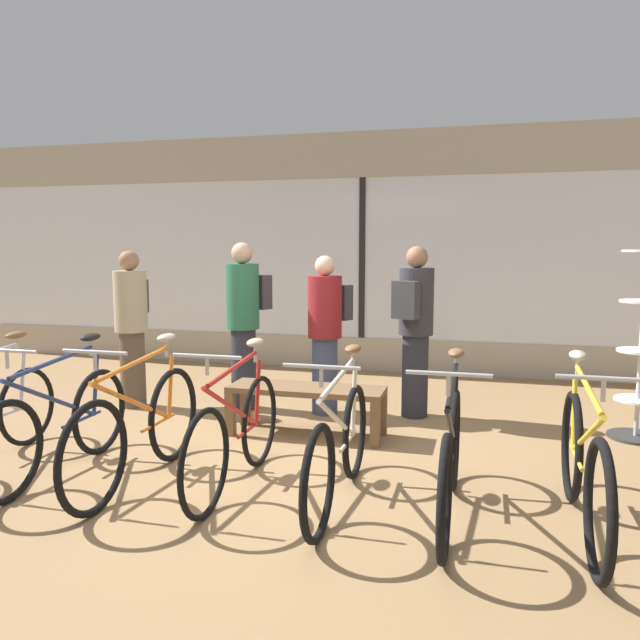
% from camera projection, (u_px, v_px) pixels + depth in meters
% --- Properties ---
extents(ground_plane, '(24.00, 24.00, 0.00)m').
position_uv_depth(ground_plane, '(267.00, 464.00, 4.90)').
color(ground_plane, '#99754C').
extents(shop_back_wall, '(12.00, 0.08, 3.20)m').
position_uv_depth(shop_back_wall, '(362.00, 250.00, 8.40)').
color(shop_back_wall, '#B2A893').
rests_on(shop_back_wall, ground_plane).
extents(bicycle_left, '(0.46, 1.74, 1.03)m').
position_uv_depth(bicycle_left, '(59.00, 424.00, 4.62)').
color(bicycle_left, black).
rests_on(bicycle_left, ground_plane).
extents(bicycle_center_left, '(0.46, 1.79, 1.05)m').
position_uv_depth(bicycle_center_left, '(139.00, 428.00, 4.46)').
color(bicycle_center_left, black).
rests_on(bicycle_center_left, ground_plane).
extents(bicycle_center, '(0.46, 1.68, 1.03)m').
position_uv_depth(bicycle_center, '(236.00, 433.00, 4.38)').
color(bicycle_center, black).
rests_on(bicycle_center, ground_plane).
extents(bicycle_center_right, '(0.46, 1.72, 1.03)m').
position_uv_depth(bicycle_center_right, '(339.00, 447.00, 4.10)').
color(bicycle_center_right, black).
rests_on(bicycle_center_right, ground_plane).
extents(bicycle_right, '(0.46, 1.76, 1.03)m').
position_uv_depth(bicycle_right, '(451.00, 458.00, 3.88)').
color(bicycle_right, black).
rests_on(bicycle_right, ground_plane).
extents(bicycle_far_right, '(0.46, 1.80, 1.05)m').
position_uv_depth(bicycle_far_right, '(583.00, 467.00, 3.69)').
color(bicycle_far_right, black).
rests_on(bicycle_far_right, ground_plane).
extents(accessory_rack, '(0.48, 0.48, 1.76)m').
position_uv_depth(accessory_rack, '(640.00, 358.00, 5.47)').
color(accessory_rack, '#333333').
rests_on(accessory_rack, ground_plane).
extents(display_bench, '(1.40, 0.44, 0.45)m').
position_uv_depth(display_bench, '(306.00, 395.00, 5.59)').
color(display_bench, brown).
rests_on(display_bench, ground_plane).
extents(customer_near_rack, '(0.48, 0.56, 1.74)m').
position_uv_depth(customer_near_rack, '(244.00, 320.00, 6.47)').
color(customer_near_rack, '#2D2D38').
rests_on(customer_near_rack, ground_plane).
extents(customer_by_window, '(0.43, 0.55, 1.70)m').
position_uv_depth(customer_by_window, '(415.00, 326.00, 6.14)').
color(customer_by_window, '#2D2D38').
rests_on(customer_by_window, ground_plane).
extents(customer_mid_floor, '(0.42, 0.54, 1.65)m').
position_uv_depth(customer_mid_floor, '(132.00, 323.00, 6.56)').
color(customer_mid_floor, brown).
rests_on(customer_mid_floor, ground_plane).
extents(customer_near_bench, '(0.47, 0.56, 1.60)m').
position_uv_depth(customer_near_bench, '(326.00, 329.00, 6.28)').
color(customer_near_bench, '#424C6B').
rests_on(customer_near_bench, ground_plane).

